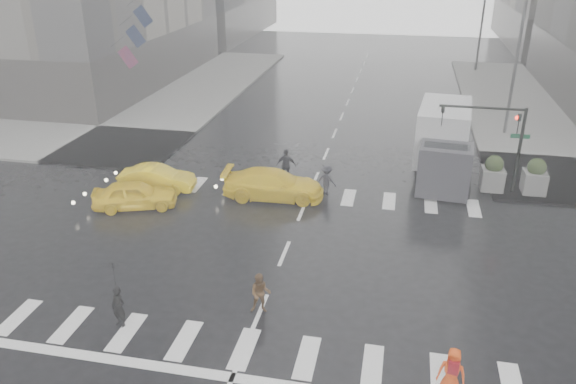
% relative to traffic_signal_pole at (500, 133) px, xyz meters
% --- Properties ---
extents(ground, '(120.00, 120.00, 0.00)m').
position_rel_traffic_signal_pole_xyz_m(ground, '(-9.01, -8.01, -3.22)').
color(ground, black).
rests_on(ground, ground).
extents(sidewalk_nw, '(35.00, 35.00, 0.15)m').
position_rel_traffic_signal_pole_xyz_m(sidewalk_nw, '(-28.51, 9.49, -3.14)').
color(sidewalk_nw, slate).
rests_on(sidewalk_nw, ground).
extents(road_markings, '(18.00, 48.00, 0.01)m').
position_rel_traffic_signal_pole_xyz_m(road_markings, '(-9.01, -8.01, -3.21)').
color(road_markings, silver).
rests_on(road_markings, ground).
extents(traffic_signal_pole, '(4.45, 0.42, 4.50)m').
position_rel_traffic_signal_pole_xyz_m(traffic_signal_pole, '(0.00, 0.00, 0.00)').
color(traffic_signal_pole, black).
rests_on(traffic_signal_pole, ground).
extents(street_lamp_near, '(2.15, 0.22, 9.00)m').
position_rel_traffic_signal_pole_xyz_m(street_lamp_near, '(1.86, 9.99, 1.73)').
color(street_lamp_near, '#59595B').
rests_on(street_lamp_near, ground).
extents(street_lamp_far, '(2.15, 0.22, 9.00)m').
position_rel_traffic_signal_pole_xyz_m(street_lamp_far, '(1.86, 29.99, 1.73)').
color(street_lamp_far, '#59595B').
rests_on(street_lamp_far, ground).
extents(planter_west, '(1.10, 1.10, 1.80)m').
position_rel_traffic_signal_pole_xyz_m(planter_west, '(-2.01, 0.19, -2.23)').
color(planter_west, slate).
rests_on(planter_west, ground).
extents(planter_mid, '(1.10, 1.10, 1.80)m').
position_rel_traffic_signal_pole_xyz_m(planter_mid, '(-0.01, 0.19, -2.23)').
color(planter_mid, slate).
rests_on(planter_mid, ground).
extents(planter_east, '(1.10, 1.10, 1.80)m').
position_rel_traffic_signal_pole_xyz_m(planter_east, '(1.99, 0.19, -2.23)').
color(planter_east, slate).
rests_on(planter_east, ground).
extents(flag_cluster, '(2.87, 3.06, 4.69)m').
position_rel_traffic_signal_pole_xyz_m(flag_cluster, '(-24.09, 10.49, 2.42)').
color(flag_cluster, '#59595B').
rests_on(flag_cluster, ground).
extents(pedestrian_black, '(1.18, 1.19, 2.43)m').
position_rel_traffic_signal_pole_xyz_m(pedestrian_black, '(-13.36, -13.70, -1.54)').
color(pedestrian_black, black).
rests_on(pedestrian_black, ground).
extents(pedestrian_brown, '(0.81, 0.68, 1.48)m').
position_rel_traffic_signal_pole_xyz_m(pedestrian_brown, '(-8.98, -12.01, -2.48)').
color(pedestrian_brown, '#4E331B').
rests_on(pedestrian_brown, ground).
extents(pedestrian_orange, '(0.87, 0.67, 1.59)m').
position_rel_traffic_signal_pole_xyz_m(pedestrian_orange, '(-2.83, -14.73, -2.41)').
color(pedestrian_orange, '#DF440F').
rests_on(pedestrian_orange, ground).
extents(pedestrian_far_a, '(1.07, 0.68, 1.79)m').
position_rel_traffic_signal_pole_xyz_m(pedestrian_far_a, '(-10.48, -0.59, -2.32)').
color(pedestrian_far_a, black).
rests_on(pedestrian_far_a, ground).
extents(pedestrian_far_b, '(1.12, 0.84, 1.54)m').
position_rel_traffic_signal_pole_xyz_m(pedestrian_far_b, '(-8.16, -1.80, -2.45)').
color(pedestrian_far_b, black).
rests_on(pedestrian_far_b, ground).
extents(taxi_front, '(4.22, 2.82, 1.34)m').
position_rel_traffic_signal_pole_xyz_m(taxi_front, '(-16.88, -5.20, -2.55)').
color(taxi_front, yellow).
rests_on(taxi_front, ground).
extents(taxi_mid, '(3.96, 1.75, 1.26)m').
position_rel_traffic_signal_pole_xyz_m(taxi_mid, '(-16.70, -3.05, -2.58)').
color(taxi_mid, yellow).
rests_on(taxi_mid, ground).
extents(taxi_rear, '(4.52, 2.34, 1.44)m').
position_rel_traffic_signal_pole_xyz_m(taxi_rear, '(-10.67, -2.75, -2.50)').
color(taxi_rear, yellow).
rests_on(taxi_rear, ground).
extents(box_truck, '(2.61, 6.95, 3.69)m').
position_rel_traffic_signal_pole_xyz_m(box_truck, '(-2.47, 1.78, -1.25)').
color(box_truck, '#B9B9BB').
rests_on(box_truck, ground).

